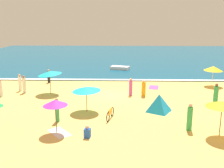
# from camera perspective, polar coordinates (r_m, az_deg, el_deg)

# --- Properties ---
(ground_plane) EXTENTS (60.00, 60.00, 0.00)m
(ground_plane) POSITION_cam_1_polar(r_m,az_deg,el_deg) (24.77, -0.16, -2.45)
(ground_plane) COLOR #EDBC60
(ocean_water) EXTENTS (60.00, 44.00, 0.10)m
(ocean_water) POSITION_cam_1_polar(r_m,az_deg,el_deg) (52.24, 0.89, 6.09)
(ocean_water) COLOR #0F567A
(ocean_water) RESTS_ON ground_plane
(wave_breaker_foam) EXTENTS (57.00, 0.70, 0.01)m
(wave_breaker_foam) POSITION_cam_1_polar(r_m,az_deg,el_deg) (30.85, 0.24, 0.96)
(wave_breaker_foam) COLOR white
(wave_breaker_foam) RESTS_ON ocean_water
(beach_umbrella_0) EXTENTS (3.07, 3.07, 2.02)m
(beach_umbrella_0) POSITION_cam_1_polar(r_m,az_deg,el_deg) (20.04, -5.61, -1.06)
(beach_umbrella_0) COLOR #4C3823
(beach_umbrella_0) RESTS_ON ground_plane
(beach_umbrella_1) EXTENTS (2.21, 2.20, 2.24)m
(beach_umbrella_1) POSITION_cam_1_polar(r_m,az_deg,el_deg) (16.87, 22.95, -4.05)
(beach_umbrella_1) COLOR #4C3823
(beach_umbrella_1) RESTS_ON ground_plane
(beach_umbrella_2) EXTENTS (2.14, 2.14, 2.16)m
(beach_umbrella_2) POSITION_cam_1_polar(r_m,az_deg,el_deg) (16.45, -12.30, -4.01)
(beach_umbrella_2) COLOR #4C3823
(beach_umbrella_2) RESTS_ON ground_plane
(beach_umbrella_3) EXTENTS (2.60, 2.61, 2.18)m
(beach_umbrella_3) POSITION_cam_1_polar(r_m,az_deg,el_deg) (30.01, 21.24, 3.19)
(beach_umbrella_3) COLOR silver
(beach_umbrella_3) RESTS_ON ground_plane
(beach_umbrella_6) EXTENTS (2.95, 2.93, 2.34)m
(beach_umbrella_6) POSITION_cam_1_polar(r_m,az_deg,el_deg) (25.57, -13.46, 2.40)
(beach_umbrella_6) COLOR #4C3823
(beach_umbrella_6) RESTS_ON ground_plane
(beach_tent) EXTENTS (1.96, 1.97, 1.39)m
(beach_tent) POSITION_cam_1_polar(r_m,az_deg,el_deg) (20.50, 10.22, -4.07)
(beach_tent) COLOR #1999D8
(beach_tent) RESTS_ON ground_plane
(parked_bicycle) EXTENTS (0.49, 1.78, 0.76)m
(parked_bicycle) POSITION_cam_1_polar(r_m,az_deg,el_deg) (18.82, -0.38, -6.47)
(parked_bicycle) COLOR black
(parked_bicycle) RESTS_ON ground_plane
(beachgoer_0) EXTENTS (0.43, 0.43, 1.65)m
(beachgoer_0) POSITION_cam_1_polar(r_m,az_deg,el_deg) (24.63, 4.08, -0.68)
(beachgoer_0) COLOR #D84CA5
(beachgoer_0) RESTS_ON ground_plane
(beachgoer_1) EXTENTS (0.38, 0.38, 1.68)m
(beachgoer_1) POSITION_cam_1_polar(r_m,az_deg,el_deg) (18.55, -11.90, -5.69)
(beachgoer_1) COLOR green
(beachgoer_1) RESTS_ON ground_plane
(beachgoer_2) EXTENTS (0.43, 0.43, 1.55)m
(beachgoer_2) POSITION_cam_1_polar(r_m,az_deg,el_deg) (24.46, 6.91, -1.02)
(beachgoer_2) COLOR orange
(beachgoer_2) RESTS_ON ground_plane
(beachgoer_3) EXTENTS (0.47, 0.47, 1.65)m
(beachgoer_3) POSITION_cam_1_polar(r_m,az_deg,el_deg) (26.24, -23.18, -0.91)
(beachgoer_3) COLOR white
(beachgoer_3) RESTS_ON ground_plane
(beachgoer_4) EXTENTS (0.38, 0.38, 1.80)m
(beachgoer_4) POSITION_cam_1_polar(r_m,az_deg,el_deg) (17.47, 16.59, -7.05)
(beachgoer_4) COLOR green
(beachgoer_4) RESTS_ON ground_plane
(beachgoer_6) EXTENTS (0.36, 0.36, 1.53)m
(beachgoer_6) POSITION_cam_1_polar(r_m,az_deg,el_deg) (30.52, -13.63, 1.64)
(beachgoer_6) COLOR black
(beachgoer_6) RESTS_ON ground_plane
(beachgoer_7) EXTENTS (0.35, 0.35, 1.74)m
(beachgoer_7) POSITION_cam_1_polar(r_m,az_deg,el_deg) (26.75, -18.61, -0.11)
(beachgoer_7) COLOR white
(beachgoer_7) RESTS_ON ground_plane
(beachgoer_8) EXTENTS (0.41, 0.41, 0.77)m
(beachgoer_8) POSITION_cam_1_polar(r_m,az_deg,el_deg) (16.02, -5.40, -10.45)
(beachgoer_8) COLOR blue
(beachgoer_8) RESTS_ON ground_plane
(beachgoer_9) EXTENTS (0.52, 0.52, 1.94)m
(beachgoer_9) POSITION_cam_1_polar(r_m,az_deg,el_deg) (22.93, 21.70, -2.38)
(beachgoer_9) COLOR green
(beachgoer_9) RESTS_ON ground_plane
(beachgoer_11) EXTENTS (0.42, 0.42, 1.73)m
(beachgoer_11) POSITION_cam_1_polar(r_m,az_deg,el_deg) (27.68, -19.44, 0.27)
(beachgoer_11) COLOR white
(beachgoer_11) RESTS_ON ground_plane
(beach_towel_0) EXTENTS (1.80, 1.89, 0.01)m
(beach_towel_0) POSITION_cam_1_polar(r_m,az_deg,el_deg) (17.02, -11.42, -10.35)
(beach_towel_0) COLOR white
(beach_towel_0) RESTS_ON ground_plane
(beach_towel_2) EXTENTS (1.24, 1.93, 0.01)m
(beach_towel_2) POSITION_cam_1_polar(r_m,az_deg,el_deg) (27.99, 9.10, -0.73)
(beach_towel_2) COLOR #D84CA5
(beach_towel_2) RESTS_ON ground_plane
(small_boat_0) EXTENTS (2.91, 2.07, 0.44)m
(small_boat_0) POSITION_cam_1_polar(r_m,az_deg,el_deg) (37.54, 1.76, 3.56)
(small_boat_0) COLOR white
(small_boat_0) RESTS_ON ocean_water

